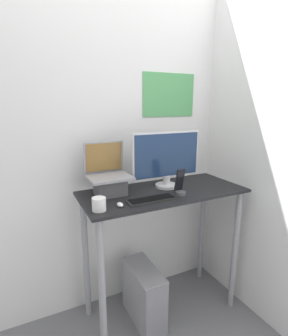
# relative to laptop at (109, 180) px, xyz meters

# --- Properties ---
(ground_plane) EXTENTS (12.00, 12.00, 0.00)m
(ground_plane) POSITION_rel_laptop_xyz_m (0.37, -0.35, -1.09)
(ground_plane) COLOR slate
(wall_back) EXTENTS (6.00, 0.06, 2.60)m
(wall_back) POSITION_rel_laptop_xyz_m (0.37, 0.24, 0.21)
(wall_back) COLOR silver
(wall_back) RESTS_ON ground_plane
(wall_side_right) EXTENTS (0.05, 6.00, 2.60)m
(wall_side_right) POSITION_rel_laptop_xyz_m (1.03, -0.35, 0.21)
(wall_side_right) COLOR silver
(wall_side_right) RESTS_ON ground_plane
(desk) EXTENTS (1.16, 0.51, 0.99)m
(desk) POSITION_rel_laptop_xyz_m (0.37, -0.10, -0.30)
(desk) COLOR black
(desk) RESTS_ON ground_plane
(laptop) EXTENTS (0.28, 0.25, 0.35)m
(laptop) POSITION_rel_laptop_xyz_m (0.00, 0.00, 0.00)
(laptop) COLOR #4C4C51
(laptop) RESTS_ON desk
(monitor) EXTENTS (0.54, 0.16, 0.41)m
(monitor) POSITION_rel_laptop_xyz_m (0.43, -0.03, 0.11)
(monitor) COLOR silver
(monitor) RESTS_ON desk
(keyboard) EXTENTS (0.32, 0.10, 0.02)m
(keyboard) POSITION_rel_laptop_xyz_m (0.20, -0.24, -0.09)
(keyboard) COLOR black
(keyboard) RESTS_ON desk
(mouse) EXTENTS (0.03, 0.06, 0.02)m
(mouse) POSITION_rel_laptop_xyz_m (-0.02, -0.24, -0.08)
(mouse) COLOR white
(mouse) RESTS_ON desk
(cell_phone) EXTENTS (0.07, 0.07, 0.18)m
(cell_phone) POSITION_rel_laptop_xyz_m (0.43, -0.22, -0.04)
(cell_phone) COLOR #4C4C51
(cell_phone) RESTS_ON desk
(computer_tower) EXTENTS (0.18, 0.42, 0.43)m
(computer_tower) POSITION_rel_laptop_xyz_m (0.20, -0.12, -0.87)
(computer_tower) COLOR gray
(computer_tower) RESTS_ON ground_plane
(mug) EXTENTS (0.08, 0.08, 0.08)m
(mug) POSITION_rel_laptop_xyz_m (-0.15, -0.25, -0.06)
(mug) COLOR white
(mug) RESTS_ON desk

